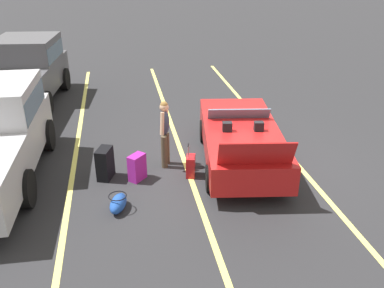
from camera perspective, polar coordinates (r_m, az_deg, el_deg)
ground_plane at (r=10.32m, az=6.59°, el=-2.50°), size 80.00×80.00×0.00m
lot_line_near at (r=10.77m, az=13.55°, el=-1.82°), size 18.00×0.12×0.01m
lot_line_mid at (r=10.04m, az=-0.76°, el=-3.17°), size 18.00×0.12×0.01m
lot_line_far at (r=10.01m, az=-16.23°, el=-4.40°), size 18.00×0.12×0.01m
convertible_car at (r=10.23m, az=6.61°, el=0.95°), size 4.37×2.35×1.52m
suitcase_large_black at (r=9.62m, az=-11.96°, el=-2.66°), size 0.55×0.43×0.74m
suitcase_medium_bright at (r=9.46m, az=-7.62°, el=-3.23°), size 0.46×0.45×0.62m
suitcase_small_carryon at (r=9.55m, az=-0.19°, el=-3.05°), size 0.38×0.28×0.80m
duffel_bag at (r=8.55m, az=-10.16°, el=-8.04°), size 0.70×0.48×0.34m
traveler_person at (r=9.73m, az=-3.78°, el=1.90°), size 0.59×0.32×1.65m
parked_pickup_truck_near at (r=15.00m, az=-22.05°, el=9.40°), size 5.19×2.54×2.10m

